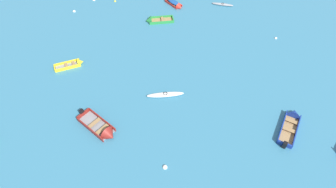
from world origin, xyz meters
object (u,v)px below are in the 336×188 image
at_px(mooring_buoy_between_boats_left, 276,38).
at_px(mooring_buoy_central, 74,12).
at_px(rowboat_red_near_right, 176,4).
at_px(rowboat_deep_blue_cluster_outer, 291,121).
at_px(mooring_buoy_between_boats_right, 94,0).
at_px(rowboat_maroon_far_back, 104,131).
at_px(rowboat_yellow_far_left, 74,64).
at_px(mooring_buoy_outer_edge, 165,167).
at_px(kayak_white_foreground_center, 165,95).
at_px(kayak_grey_near_camera, 223,4).
at_px(mooring_buoy_trailing, 115,1).
at_px(rowboat_green_cluster_inner, 154,21).

xyz_separation_m(mooring_buoy_between_boats_left, mooring_buoy_central, (-25.75, 1.69, 0.00)).
bearing_deg(mooring_buoy_central, rowboat_red_near_right, 14.93).
height_order(rowboat_red_near_right, mooring_buoy_between_boats_left, rowboat_red_near_right).
height_order(rowboat_deep_blue_cluster_outer, mooring_buoy_central, rowboat_deep_blue_cluster_outer).
distance_m(mooring_buoy_between_boats_right, mooring_buoy_central, 3.55).
bearing_deg(rowboat_maroon_far_back, rowboat_yellow_far_left, 126.38).
distance_m(rowboat_yellow_far_left, mooring_buoy_central, 10.64).
height_order(mooring_buoy_central, mooring_buoy_outer_edge, mooring_buoy_outer_edge).
bearing_deg(kayak_white_foreground_center, rowboat_red_near_right, 94.47).
distance_m(rowboat_yellow_far_left, kayak_white_foreground_center, 10.71).
distance_m(rowboat_yellow_far_left, kayak_grey_near_camera, 21.11).
relative_size(rowboat_maroon_far_back, mooring_buoy_between_boats_right, 10.39).
xyz_separation_m(rowboat_maroon_far_back, mooring_buoy_central, (-9.69, 17.65, -0.21)).
distance_m(rowboat_red_near_right, mooring_buoy_between_boats_right, 11.42).
distance_m(rowboat_red_near_right, mooring_buoy_central, 13.50).
height_order(kayak_white_foreground_center, mooring_buoy_trailing, kayak_white_foreground_center).
height_order(rowboat_green_cluster_inner, mooring_buoy_between_boats_left, rowboat_green_cluster_inner).
relative_size(rowboat_green_cluster_inner, mooring_buoy_between_boats_right, 9.21).
relative_size(kayak_white_foreground_center, mooring_buoy_outer_edge, 9.33).
distance_m(rowboat_maroon_far_back, rowboat_green_cluster_inner, 17.08).
bearing_deg(kayak_grey_near_camera, rowboat_red_near_right, -169.36).
bearing_deg(rowboat_green_cluster_inner, mooring_buoy_outer_edge, -76.39).
height_order(kayak_white_foreground_center, mooring_buoy_between_boats_right, kayak_white_foreground_center).
distance_m(rowboat_deep_blue_cluster_outer, kayak_white_foreground_center, 11.72).
xyz_separation_m(rowboat_red_near_right, mooring_buoy_outer_edge, (2.47, -23.60, -0.24)).
distance_m(rowboat_yellow_far_left, mooring_buoy_outer_edge, 15.44).
xyz_separation_m(rowboat_deep_blue_cluster_outer, mooring_buoy_trailing, (-21.33, 17.29, -0.20)).
bearing_deg(mooring_buoy_between_boats_left, kayak_white_foreground_center, -136.23).
relative_size(rowboat_maroon_far_back, kayak_grey_near_camera, 1.43).
height_order(rowboat_red_near_right, rowboat_deep_blue_cluster_outer, rowboat_deep_blue_cluster_outer).
distance_m(kayak_grey_near_camera, mooring_buoy_central, 19.84).
relative_size(rowboat_deep_blue_cluster_outer, mooring_buoy_central, 11.64).
bearing_deg(mooring_buoy_trailing, rowboat_green_cluster_inner, -32.26).
distance_m(rowboat_yellow_far_left, mooring_buoy_between_boats_right, 13.24).
xyz_separation_m(rowboat_green_cluster_inner, mooring_buoy_central, (-10.79, 0.61, -0.16)).
distance_m(kayak_white_foreground_center, mooring_buoy_outer_edge, 7.56).
relative_size(kayak_white_foreground_center, rowboat_green_cluster_inner, 0.98).
xyz_separation_m(rowboat_maroon_far_back, mooring_buoy_outer_edge, (5.82, -2.47, -0.21)).
bearing_deg(mooring_buoy_central, mooring_buoy_between_boats_right, 62.73).
relative_size(rowboat_yellow_far_left, mooring_buoy_outer_edge, 7.90).
distance_m(kayak_grey_near_camera, mooring_buoy_between_boats_right, 17.72).
height_order(rowboat_red_near_right, mooring_buoy_trailing, rowboat_red_near_right).
relative_size(rowboat_deep_blue_cluster_outer, kayak_white_foreground_center, 1.21).
bearing_deg(mooring_buoy_between_boats_right, rowboat_deep_blue_cluster_outer, -35.21).
bearing_deg(mooring_buoy_central, rowboat_deep_blue_cluster_outer, -28.35).
distance_m(rowboat_maroon_far_back, mooring_buoy_outer_edge, 6.32).
distance_m(rowboat_deep_blue_cluster_outer, mooring_buoy_outer_edge, 12.10).
bearing_deg(mooring_buoy_outer_edge, rowboat_green_cluster_inner, 103.61).
height_order(kayak_grey_near_camera, mooring_buoy_trailing, kayak_grey_near_camera).
bearing_deg(rowboat_yellow_far_left, mooring_buoy_outer_edge, -41.57).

